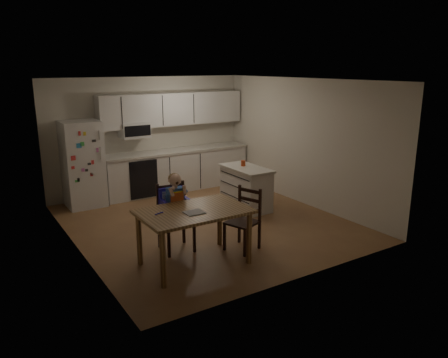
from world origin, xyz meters
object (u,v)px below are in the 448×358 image
at_px(chair_side, 246,215).
at_px(kitchen_island, 246,188).
at_px(refrigerator, 83,164).
at_px(chair_booster, 174,204).
at_px(red_cup, 243,163).
at_px(dining_table, 194,217).

bearing_deg(chair_side, kitchen_island, 125.30).
bearing_deg(refrigerator, chair_side, -66.26).
bearing_deg(kitchen_island, chair_booster, -153.27).
bearing_deg(red_cup, chair_booster, -150.72).
distance_m(kitchen_island, chair_booster, 2.31).
distance_m(chair_booster, chair_side, 1.10).
bearing_deg(red_cup, chair_side, -123.56).
height_order(dining_table, chair_booster, chair_booster).
relative_size(kitchen_island, chair_side, 1.18).
xyz_separation_m(refrigerator, kitchen_island, (2.62, -1.87, -0.43)).
height_order(red_cup, chair_side, chair_side).
bearing_deg(dining_table, refrigerator, 99.24).
distance_m(dining_table, chair_side, 0.96).
bearing_deg(red_cup, kitchen_island, -97.04).
height_order(refrigerator, dining_table, refrigerator).
bearing_deg(refrigerator, dining_table, -80.76).
xyz_separation_m(dining_table, chair_side, (0.94, 0.08, -0.16)).
relative_size(dining_table, chair_side, 1.58).
bearing_deg(chair_side, red_cup, 126.98).
bearing_deg(kitchen_island, refrigerator, 144.47).
distance_m(dining_table, chair_booster, 0.62).
distance_m(refrigerator, chair_side, 3.77).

